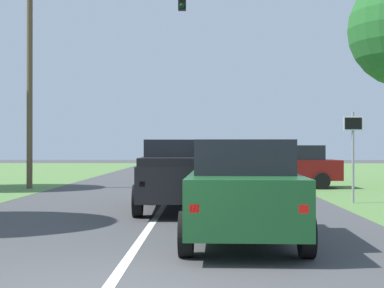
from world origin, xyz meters
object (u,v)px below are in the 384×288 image
(red_suv_near, at_px, (242,188))
(pickup_truck_lead, at_px, (179,174))
(traffic_light, at_px, (70,48))
(crossing_suv_far, at_px, (283,166))
(keep_moving_sign, at_px, (353,145))

(red_suv_near, distance_m, pickup_truck_lead, 5.34)
(pickup_truck_lead, relative_size, traffic_light, 0.59)
(red_suv_near, height_order, crossing_suv_far, red_suv_near)
(crossing_suv_far, bearing_deg, traffic_light, -175.49)
(traffic_light, xyz_separation_m, crossing_suv_far, (8.89, 0.70, -4.86))
(keep_moving_sign, bearing_deg, red_suv_near, -117.90)
(pickup_truck_lead, xyz_separation_m, traffic_light, (-4.87, 8.13, 4.82))
(red_suv_near, relative_size, keep_moving_sign, 1.68)
(keep_moving_sign, xyz_separation_m, crossing_suv_far, (-1.24, 6.68, -0.84))
(traffic_light, bearing_deg, crossing_suv_far, 4.51)
(pickup_truck_lead, distance_m, traffic_light, 10.63)
(traffic_light, distance_m, crossing_suv_far, 10.16)
(pickup_truck_lead, relative_size, keep_moving_sign, 1.90)
(red_suv_near, relative_size, traffic_light, 0.53)
(keep_moving_sign, height_order, crossing_suv_far, keep_moving_sign)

